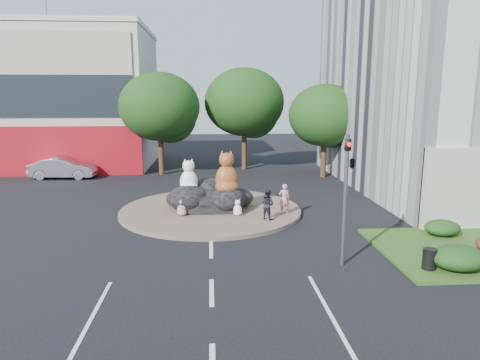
{
  "coord_description": "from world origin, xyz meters",
  "views": [
    {
      "loc": [
        0.02,
        -13.13,
        6.36
      ],
      "look_at": [
        1.57,
        8.96,
        2.0
      ],
      "focal_mm": 32.0,
      "sensor_mm": 36.0,
      "label": 1
    }
  ],
  "objects_px": {
    "cat_tabby": "(227,172)",
    "pedestrian_pink": "(284,199)",
    "pedestrian_dark": "(267,204)",
    "kitten_white": "(238,207)",
    "parked_car": "(63,168)",
    "litter_bin": "(429,259)",
    "cat_white": "(189,176)",
    "kitten_calico": "(182,206)"
  },
  "relations": [
    {
      "from": "cat_white",
      "to": "pedestrian_dark",
      "type": "xyz_separation_m",
      "value": [
        4.04,
        -2.31,
        -1.08
      ]
    },
    {
      "from": "kitten_calico",
      "to": "pedestrian_pink",
      "type": "height_order",
      "value": "pedestrian_pink"
    },
    {
      "from": "kitten_calico",
      "to": "pedestrian_pink",
      "type": "xyz_separation_m",
      "value": [
        5.41,
        -0.04,
        0.33
      ]
    },
    {
      "from": "pedestrian_pink",
      "to": "litter_bin",
      "type": "distance_m",
      "value": 8.59
    },
    {
      "from": "cat_tabby",
      "to": "kitten_calico",
      "type": "bearing_deg",
      "value": -161.62
    },
    {
      "from": "cat_tabby",
      "to": "kitten_calico",
      "type": "relative_size",
      "value": 2.48
    },
    {
      "from": "cat_tabby",
      "to": "pedestrian_pink",
      "type": "bearing_deg",
      "value": -25.15
    },
    {
      "from": "litter_bin",
      "to": "cat_tabby",
      "type": "bearing_deg",
      "value": 129.3
    },
    {
      "from": "kitten_white",
      "to": "pedestrian_dark",
      "type": "distance_m",
      "value": 1.7
    },
    {
      "from": "pedestrian_pink",
      "to": "cat_white",
      "type": "bearing_deg",
      "value": -16.31
    },
    {
      "from": "cat_tabby",
      "to": "pedestrian_dark",
      "type": "distance_m",
      "value": 3.13
    },
    {
      "from": "cat_tabby",
      "to": "kitten_calico",
      "type": "xyz_separation_m",
      "value": [
        -2.4,
        -1.05,
        -1.61
      ]
    },
    {
      "from": "cat_white",
      "to": "parked_car",
      "type": "xyz_separation_m",
      "value": [
        -10.32,
        10.7,
        -1.23
      ]
    },
    {
      "from": "kitten_calico",
      "to": "litter_bin",
      "type": "bearing_deg",
      "value": -22.66
    },
    {
      "from": "cat_tabby",
      "to": "litter_bin",
      "type": "bearing_deg",
      "value": -55.95
    },
    {
      "from": "kitten_white",
      "to": "pedestrian_pink",
      "type": "relative_size",
      "value": 0.54
    },
    {
      "from": "cat_white",
      "to": "kitten_white",
      "type": "bearing_deg",
      "value": -39.9
    },
    {
      "from": "litter_bin",
      "to": "kitten_calico",
      "type": "bearing_deg",
      "value": 141.3
    },
    {
      "from": "cat_white",
      "to": "pedestrian_dark",
      "type": "height_order",
      "value": "cat_white"
    },
    {
      "from": "parked_car",
      "to": "litter_bin",
      "type": "xyz_separation_m",
      "value": [
        19.46,
        -19.61,
        -0.32
      ]
    },
    {
      "from": "kitten_calico",
      "to": "pedestrian_pink",
      "type": "distance_m",
      "value": 5.42
    },
    {
      "from": "pedestrian_dark",
      "to": "parked_car",
      "type": "height_order",
      "value": "pedestrian_dark"
    },
    {
      "from": "pedestrian_pink",
      "to": "pedestrian_dark",
      "type": "xyz_separation_m",
      "value": [
        -1.03,
        -0.95,
        -0.03
      ]
    },
    {
      "from": "parked_car",
      "to": "litter_bin",
      "type": "height_order",
      "value": "parked_car"
    },
    {
      "from": "cat_white",
      "to": "kitten_white",
      "type": "xyz_separation_m",
      "value": [
        2.59,
        -1.49,
        -1.42
      ]
    },
    {
      "from": "pedestrian_dark",
      "to": "cat_white",
      "type": "bearing_deg",
      "value": 11.68
    },
    {
      "from": "kitten_white",
      "to": "kitten_calico",
      "type": "bearing_deg",
      "value": 162.35
    },
    {
      "from": "litter_bin",
      "to": "pedestrian_dark",
      "type": "bearing_deg",
      "value": 127.68
    },
    {
      "from": "cat_tabby",
      "to": "litter_bin",
      "type": "distance_m",
      "value": 11.3
    },
    {
      "from": "cat_tabby",
      "to": "pedestrian_dark",
      "type": "bearing_deg",
      "value": -51.2
    },
    {
      "from": "cat_white",
      "to": "kitten_calico",
      "type": "relative_size",
      "value": 1.98
    },
    {
      "from": "kitten_calico",
      "to": "kitten_white",
      "type": "xyz_separation_m",
      "value": [
        2.92,
        -0.18,
        -0.05
      ]
    },
    {
      "from": "kitten_white",
      "to": "parked_car",
      "type": "bearing_deg",
      "value": 122.46
    },
    {
      "from": "kitten_calico",
      "to": "litter_bin",
      "type": "relative_size",
      "value": 1.24
    },
    {
      "from": "cat_white",
      "to": "cat_tabby",
      "type": "distance_m",
      "value": 2.1
    },
    {
      "from": "pedestrian_pink",
      "to": "cat_tabby",
      "type": "bearing_deg",
      "value": -21.26
    },
    {
      "from": "cat_tabby",
      "to": "cat_white",
      "type": "bearing_deg",
      "value": 167.39
    },
    {
      "from": "parked_car",
      "to": "cat_white",
      "type": "bearing_deg",
      "value": -134.04
    },
    {
      "from": "cat_tabby",
      "to": "parked_car",
      "type": "relative_size",
      "value": 0.48
    },
    {
      "from": "pedestrian_pink",
      "to": "litter_bin",
      "type": "xyz_separation_m",
      "value": [
        4.06,
        -7.55,
        -0.5
      ]
    },
    {
      "from": "cat_tabby",
      "to": "litter_bin",
      "type": "height_order",
      "value": "cat_tabby"
    },
    {
      "from": "cat_white",
      "to": "parked_car",
      "type": "relative_size",
      "value": 0.38
    }
  ]
}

